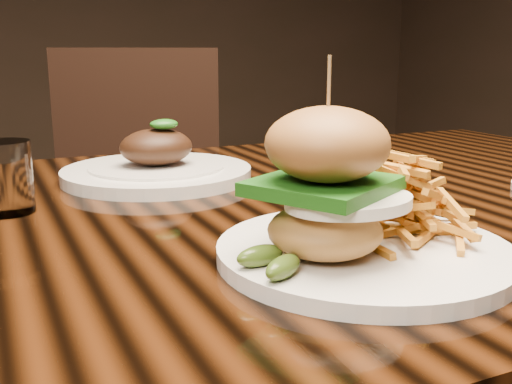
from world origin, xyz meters
name	(u,v)px	position (x,y,z in m)	size (l,w,h in m)	color
dining_table	(242,260)	(0.00, 0.00, 0.67)	(1.60, 0.90, 0.75)	black
burger_plate	(365,207)	(0.02, -0.24, 0.80)	(0.28, 0.28, 0.19)	silver
ramekin	(373,179)	(0.20, -0.01, 0.77)	(0.07, 0.07, 0.03)	silver
water_tumbler	(5,177)	(-0.28, 0.08, 0.79)	(0.06, 0.06, 0.09)	white
far_dish	(157,168)	(-0.06, 0.19, 0.77)	(0.29, 0.29, 0.09)	silver
chair_far	(141,202)	(0.09, 0.89, 0.54)	(0.56, 0.56, 0.95)	black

